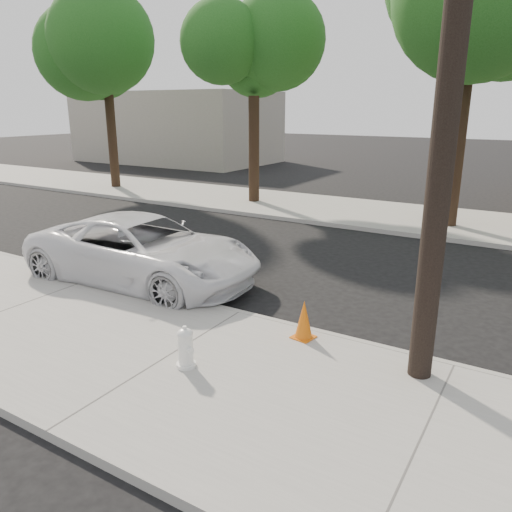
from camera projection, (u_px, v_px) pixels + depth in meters
name	position (u px, v px, depth m)	size (l,w,h in m)	color
ground	(290.00, 287.00, 11.53)	(120.00, 120.00, 0.00)	black
near_sidewalk	(165.00, 362.00, 7.99)	(90.00, 4.40, 0.15)	gray
far_sidewalk	(396.00, 217.00, 18.46)	(90.00, 5.00, 0.15)	gray
curb_near	(240.00, 315.00, 9.79)	(90.00, 0.12, 0.16)	#9E9B93
building_far	(177.00, 127.00, 37.12)	(14.00, 8.00, 5.00)	gray
utility_pole	(454.00, 48.00, 6.17)	(1.40, 0.34, 9.00)	black
tree_a	(106.00, 49.00, 22.93)	(4.65, 4.50, 9.00)	black
tree_b	(256.00, 48.00, 19.24)	(4.34, 4.20, 8.45)	black
tree_c	(481.00, 3.00, 14.68)	(4.96, 4.80, 9.55)	black
police_cruiser	(143.00, 250.00, 11.61)	(2.61, 5.66, 1.57)	white
fire_hydrant	(186.00, 348.00, 7.62)	(0.34, 0.31, 0.63)	white
traffic_cone	(304.00, 320.00, 8.56)	(0.40, 0.40, 0.69)	#DB600B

